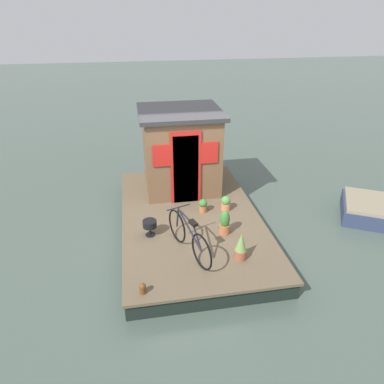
{
  "coord_description": "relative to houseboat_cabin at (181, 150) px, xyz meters",
  "views": [
    {
      "loc": [
        -6.95,
        1.18,
        4.67
      ],
      "look_at": [
        -0.2,
        0.0,
        1.1
      ],
      "focal_mm": 33.25,
      "sensor_mm": 36.0,
      "label": 1
    }
  ],
  "objects": [
    {
      "name": "potted_plant_geranium",
      "position": [
        -1.42,
        -0.86,
        -0.86
      ],
      "size": [
        0.22,
        0.22,
        0.36
      ],
      "color": "#C6754C",
      "rests_on": "houseboat_deck"
    },
    {
      "name": "mooring_bollard",
      "position": [
        -3.86,
        1.21,
        -0.94
      ],
      "size": [
        0.12,
        0.12,
        0.2
      ],
      "color": "brown",
      "rests_on": "houseboat_deck"
    },
    {
      "name": "potted_plant_fern",
      "position": [
        -1.41,
        -0.31,
        -0.87
      ],
      "size": [
        0.2,
        0.2,
        0.33
      ],
      "color": "#B2603D",
      "rests_on": "houseboat_deck"
    },
    {
      "name": "houseboat_cabin",
      "position": [
        0.0,
        0.0,
        0.0
      ],
      "size": [
        1.89,
        2.02,
        2.07
      ],
      "color": "brown",
      "rests_on": "houseboat_deck"
    },
    {
      "name": "potted_plant_lavender",
      "position": [
        -3.25,
        -0.66,
        -0.77
      ],
      "size": [
        0.24,
        0.24,
        0.57
      ],
      "color": "#935138",
      "rests_on": "houseboat_deck"
    },
    {
      "name": "houseboat_deck",
      "position": [
        -1.5,
        0.0,
        -1.24
      ],
      "size": [
        5.23,
        3.13,
        0.4
      ],
      "color": "brown",
      "rests_on": "ground_plane"
    },
    {
      "name": "ground_plane",
      "position": [
        -1.5,
        0.0,
        -1.44
      ],
      "size": [
        60.0,
        60.0,
        0.0
      ],
      "primitive_type": "plane",
      "color": "#47564C"
    },
    {
      "name": "potted_plant_mint",
      "position": [
        -2.36,
        -0.58,
        -0.78
      ],
      "size": [
        0.22,
        0.22,
        0.55
      ],
      "color": "#B2603D",
      "rests_on": "houseboat_deck"
    },
    {
      "name": "bicycle",
      "position": [
        -2.91,
        0.28,
        -0.66
      ],
      "size": [
        1.59,
        0.67,
        0.84
      ],
      "color": "black",
      "rests_on": "houseboat_deck"
    },
    {
      "name": "charcoal_grill",
      "position": [
        -2.17,
        0.97,
        -0.78
      ],
      "size": [
        0.29,
        0.29,
        0.35
      ],
      "color": "black",
      "rests_on": "houseboat_deck"
    }
  ]
}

